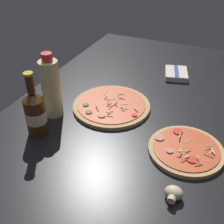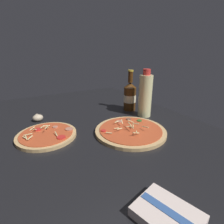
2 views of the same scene
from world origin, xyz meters
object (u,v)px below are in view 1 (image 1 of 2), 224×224
Objects in this scene: pizza_near at (186,150)px; beer_bottle at (35,112)px; oil_bottle at (51,88)px; mushroom_left at (173,193)px; pizza_far at (111,106)px; dish_towel at (176,73)px.

beer_bottle is at bearing 102.47° from pizza_near.
oil_bottle reaches higher than mushroom_left.
beer_bottle is at bearing 145.85° from pizza_far.
pizza_far is 1.23× the size of oil_bottle.
pizza_near is at bearing -77.53° from beer_bottle.
mushroom_left is at bearing -135.50° from pizza_far.
beer_bottle is (-10.61, 47.95, 7.43)cm from pizza_near.
beer_bottle is at bearing -173.68° from oil_bottle.
pizza_near reaches higher than dish_towel.
pizza_near is 1.04× the size of beer_bottle.
mushroom_left is at bearing -111.95° from oil_bottle.
beer_bottle is 4.43× the size of mushroom_left.
beer_bottle is 1.49× the size of dish_towel.
pizza_far is 1.32× the size of beer_bottle.
oil_bottle is 60.94cm from dish_towel.
oil_bottle is 1.60× the size of dish_towel.
dish_towel is (36.69, -16.65, 0.39)cm from pizza_far.
mushroom_left is (-32.77, -32.20, 0.88)cm from pizza_far.
beer_bottle is at bearing 80.06° from mushroom_left.
dish_towel is at bearing 16.46° from pizza_near.
oil_bottle is at bearing 68.05° from mushroom_left.
pizza_near is 50.32cm from oil_bottle.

